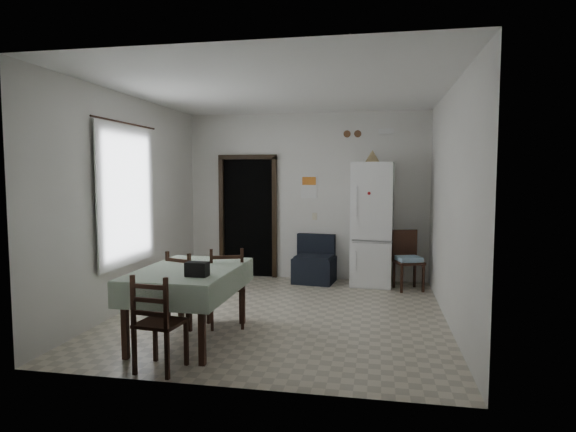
{
  "coord_description": "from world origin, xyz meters",
  "views": [
    {
      "loc": [
        1.23,
        -6.08,
        1.82
      ],
      "look_at": [
        0.0,
        0.5,
        1.25
      ],
      "focal_mm": 30.0,
      "sensor_mm": 36.0,
      "label": 1
    }
  ],
  "objects_px": {
    "dining_table": "(190,304)",
    "dining_chair_far_left": "(188,288)",
    "fridge": "(372,224)",
    "corner_chair": "(409,261)",
    "dining_chair_near_head": "(160,322)",
    "navy_seat": "(314,259)",
    "dining_chair_far_right": "(227,286)"
  },
  "relations": [
    {
      "from": "dining_table",
      "to": "dining_chair_far_left",
      "type": "bearing_deg",
      "value": 114.71
    },
    {
      "from": "fridge",
      "to": "dining_chair_far_left",
      "type": "bearing_deg",
      "value": -125.05
    },
    {
      "from": "corner_chair",
      "to": "dining_chair_near_head",
      "type": "relative_size",
      "value": 1.02
    },
    {
      "from": "navy_seat",
      "to": "corner_chair",
      "type": "bearing_deg",
      "value": -3.38
    },
    {
      "from": "fridge",
      "to": "dining_chair_near_head",
      "type": "relative_size",
      "value": 2.2
    },
    {
      "from": "fridge",
      "to": "navy_seat",
      "type": "height_order",
      "value": "fridge"
    },
    {
      "from": "dining_table",
      "to": "dining_chair_far_right",
      "type": "height_order",
      "value": "dining_chair_far_right"
    },
    {
      "from": "dining_chair_far_left",
      "to": "dining_chair_near_head",
      "type": "bearing_deg",
      "value": 120.39
    },
    {
      "from": "dining_chair_near_head",
      "to": "navy_seat",
      "type": "bearing_deg",
      "value": -96.47
    },
    {
      "from": "navy_seat",
      "to": "dining_chair_near_head",
      "type": "relative_size",
      "value": 0.87
    },
    {
      "from": "corner_chair",
      "to": "dining_chair_near_head",
      "type": "bearing_deg",
      "value": -141.91
    },
    {
      "from": "fridge",
      "to": "dining_chair_near_head",
      "type": "height_order",
      "value": "fridge"
    },
    {
      "from": "corner_chair",
      "to": "dining_chair_near_head",
      "type": "xyz_separation_m",
      "value": [
        -2.47,
        -3.66,
        -0.01
      ]
    },
    {
      "from": "corner_chair",
      "to": "dining_table",
      "type": "bearing_deg",
      "value": -149.76
    },
    {
      "from": "corner_chair",
      "to": "dining_table",
      "type": "relative_size",
      "value": 0.61
    },
    {
      "from": "fridge",
      "to": "navy_seat",
      "type": "distance_m",
      "value": 1.14
    },
    {
      "from": "navy_seat",
      "to": "fridge",
      "type": "bearing_deg",
      "value": 6.6
    },
    {
      "from": "navy_seat",
      "to": "dining_chair_far_right",
      "type": "distance_m",
      "value": 2.64
    },
    {
      "from": "dining_chair_far_left",
      "to": "dining_chair_near_head",
      "type": "distance_m",
      "value": 1.34
    },
    {
      "from": "dining_chair_far_left",
      "to": "corner_chair",
      "type": "bearing_deg",
      "value": -120.33
    },
    {
      "from": "fridge",
      "to": "corner_chair",
      "type": "relative_size",
      "value": 2.16
    },
    {
      "from": "corner_chair",
      "to": "dining_chair_far_right",
      "type": "xyz_separation_m",
      "value": [
        -2.28,
        -2.27,
        0.01
      ]
    },
    {
      "from": "fridge",
      "to": "dining_chair_near_head",
      "type": "xyz_separation_m",
      "value": [
        -1.89,
        -3.93,
        -0.55
      ]
    },
    {
      "from": "dining_chair_far_left",
      "to": "fridge",
      "type": "bearing_deg",
      "value": -110.45
    },
    {
      "from": "dining_table",
      "to": "dining_chair_far_left",
      "type": "xyz_separation_m",
      "value": [
        -0.21,
        0.47,
        0.06
      ]
    },
    {
      "from": "navy_seat",
      "to": "dining_chair_far_right",
      "type": "xyz_separation_m",
      "value": [
        -0.74,
        -2.54,
        0.08
      ]
    },
    {
      "from": "dining_chair_far_right",
      "to": "dining_chair_near_head",
      "type": "distance_m",
      "value": 1.41
    },
    {
      "from": "corner_chair",
      "to": "dining_table",
      "type": "distance_m",
      "value": 3.78
    },
    {
      "from": "fridge",
      "to": "dining_chair_far_right",
      "type": "distance_m",
      "value": 3.1
    },
    {
      "from": "fridge",
      "to": "corner_chair",
      "type": "distance_m",
      "value": 0.84
    },
    {
      "from": "dining_table",
      "to": "dining_chair_near_head",
      "type": "relative_size",
      "value": 1.67
    },
    {
      "from": "fridge",
      "to": "dining_chair_far_right",
      "type": "xyz_separation_m",
      "value": [
        -1.7,
        -2.54,
        -0.53
      ]
    }
  ]
}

